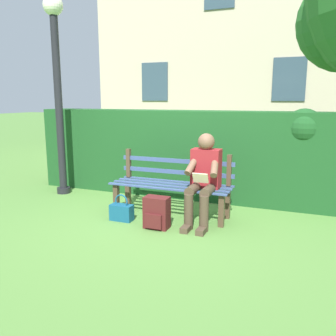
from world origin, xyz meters
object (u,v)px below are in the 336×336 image
at_px(backpack, 157,213).
at_px(person_seated, 203,176).
at_px(handbag, 122,212).
at_px(lamp_post, 57,75).
at_px(park_bench, 172,185).

bearing_deg(backpack, person_seated, -139.15).
bearing_deg(handbag, lamp_post, -28.16).
xyz_separation_m(person_seated, lamp_post, (2.69, -0.55, 1.37)).
bearing_deg(person_seated, handbag, 17.68).
distance_m(handbag, lamp_post, 2.65).
distance_m(person_seated, handbag, 1.21).
relative_size(park_bench, lamp_post, 0.52).
bearing_deg(park_bench, lamp_post, -9.87).
relative_size(park_bench, backpack, 4.15).
bearing_deg(handbag, park_bench, -137.40).
xyz_separation_m(backpack, handbag, (0.56, -0.09, -0.08)).
xyz_separation_m(park_bench, lamp_post, (2.19, -0.38, 1.57)).
height_order(person_seated, handbag, person_seated).
xyz_separation_m(handbag, lamp_post, (1.65, -0.88, 1.88)).
distance_m(backpack, handbag, 0.57).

